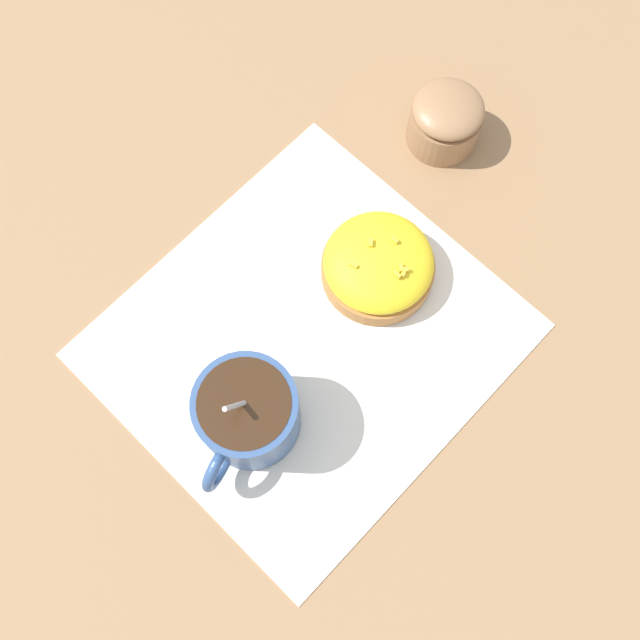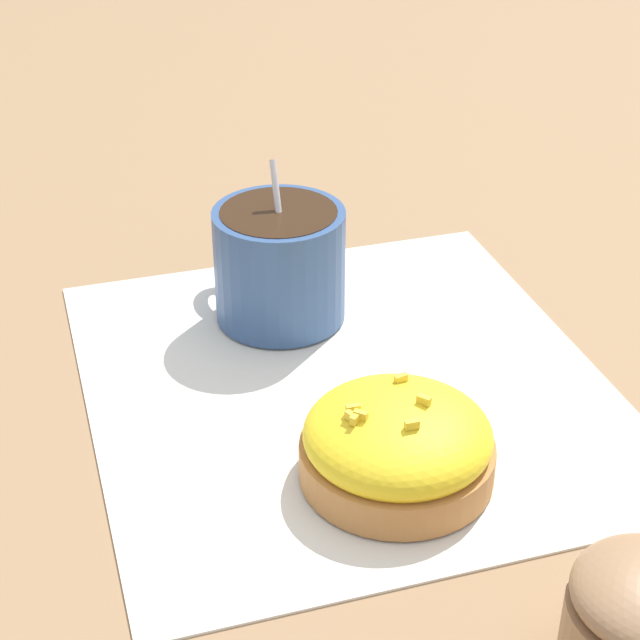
{
  "view_description": "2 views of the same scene",
  "coord_description": "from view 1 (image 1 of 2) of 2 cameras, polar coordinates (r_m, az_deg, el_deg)",
  "views": [
    {
      "loc": [
        0.14,
        0.12,
        0.62
      ],
      "look_at": [
        -0.01,
        0.01,
        0.04
      ],
      "focal_mm": 42.0,
      "sensor_mm": 36.0,
      "label": 1
    },
    {
      "loc": [
        -0.46,
        0.22,
        0.35
      ],
      "look_at": [
        0.01,
        0.01,
        0.04
      ],
      "focal_mm": 60.0,
      "sensor_mm": 36.0,
      "label": 2
    }
  ],
  "objects": [
    {
      "name": "paper_napkin",
      "position": [
        0.65,
        -0.99,
        -1.51
      ],
      "size": [
        0.35,
        0.33,
        0.0
      ],
      "color": "white",
      "rests_on": "ground_plane"
    },
    {
      "name": "coffee_cup",
      "position": [
        0.59,
        -5.59,
        -7.1
      ],
      "size": [
        0.11,
        0.08,
        0.1
      ],
      "color": "#335184",
      "rests_on": "paper_napkin"
    },
    {
      "name": "frosted_pastry",
      "position": [
        0.65,
        4.46,
        4.21
      ],
      "size": [
        0.1,
        0.1,
        0.05
      ],
      "color": "#B2753D",
      "rests_on": "paper_napkin"
    },
    {
      "name": "sugar_bowl",
      "position": [
        0.72,
        9.54,
        14.82
      ],
      "size": [
        0.07,
        0.07,
        0.06
      ],
      "color": "#99704C",
      "rests_on": "ground_plane"
    },
    {
      "name": "ground_plane",
      "position": [
        0.65,
        -0.99,
        -1.55
      ],
      "size": [
        3.0,
        3.0,
        0.0
      ],
      "primitive_type": "plane",
      "color": "#93704C"
    }
  ]
}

